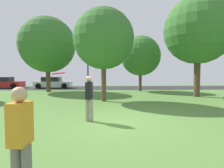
# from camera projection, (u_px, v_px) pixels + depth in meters

# --- Properties ---
(ground_plane) EXTENTS (44.00, 44.00, 0.00)m
(ground_plane) POSITION_uv_depth(u_px,v_px,m) (118.00, 122.00, 6.57)
(ground_plane) COLOR #547F38
(road_strip) EXTENTS (44.00, 6.40, 0.01)m
(road_strip) POSITION_uv_depth(u_px,v_px,m) (108.00, 88.00, 22.53)
(road_strip) COLOR #28282B
(road_strip) RESTS_ON ground_plane
(birch_tree_lone) EXTENTS (5.38, 5.38, 7.27)m
(birch_tree_lone) POSITION_uv_depth(u_px,v_px,m) (48.00, 45.00, 17.35)
(birch_tree_lone) COLOR brown
(birch_tree_lone) RESTS_ON ground_plane
(oak_tree_right) EXTENTS (5.17, 5.17, 7.70)m
(oak_tree_right) POSITION_uv_depth(u_px,v_px,m) (198.00, 30.00, 13.61)
(oak_tree_right) COLOR brown
(oak_tree_right) RESTS_ON ground_plane
(oak_tree_center) EXTENTS (3.88, 3.88, 5.93)m
(oak_tree_center) POSITION_uv_depth(u_px,v_px,m) (104.00, 39.00, 11.36)
(oak_tree_center) COLOR brown
(oak_tree_center) RESTS_ON ground_plane
(maple_tree_near) EXTENTS (4.04, 4.04, 5.61)m
(maple_tree_near) POSITION_uv_depth(u_px,v_px,m) (140.00, 56.00, 18.13)
(maple_tree_near) COLOR brown
(maple_tree_near) RESTS_ON ground_plane
(person_thrower) EXTENTS (0.30, 0.35, 1.69)m
(person_thrower) POSITION_uv_depth(u_px,v_px,m) (89.00, 96.00, 6.63)
(person_thrower) COLOR gray
(person_thrower) RESTS_ON ground_plane
(person_catcher) EXTENTS (0.30, 0.35, 1.60)m
(person_catcher) POSITION_uv_depth(u_px,v_px,m) (21.00, 138.00, 2.48)
(person_catcher) COLOR slate
(person_catcher) RESTS_ON ground_plane
(frisbee_disc) EXTENTS (0.36, 0.36, 0.05)m
(frisbee_disc) POSITION_uv_depth(u_px,v_px,m) (58.00, 73.00, 3.78)
(frisbee_disc) COLOR #EA2D6B
(parked_car_red) EXTENTS (4.36, 2.00, 1.37)m
(parked_car_red) POSITION_uv_depth(u_px,v_px,m) (4.00, 83.00, 22.02)
(parked_car_red) COLOR #B21E1E
(parked_car_red) RESTS_ON ground_plane
(parked_car_white) EXTENTS (4.35, 2.03, 1.37)m
(parked_car_white) POSITION_uv_depth(u_px,v_px,m) (53.00, 83.00, 22.06)
(parked_car_white) COLOR white
(parked_car_white) RESTS_ON ground_plane
(street_lamp_post) EXTENTS (0.14, 0.14, 4.50)m
(street_lamp_post) POSITION_uv_depth(u_px,v_px,m) (88.00, 69.00, 18.52)
(street_lamp_post) COLOR #2D2D33
(street_lamp_post) RESTS_ON ground_plane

